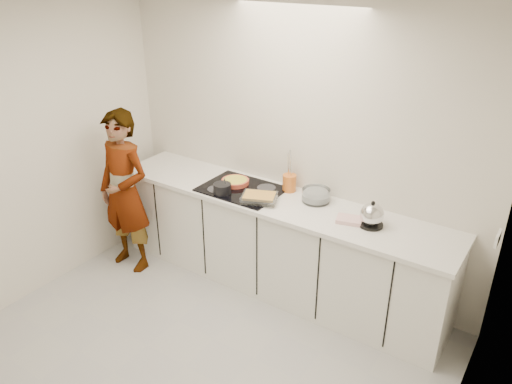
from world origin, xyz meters
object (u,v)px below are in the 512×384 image
Objects in this scene: hob at (242,189)px; mixing_bowl at (316,196)px; utensil_crock at (289,183)px; cook at (125,192)px; saucepan at (222,188)px; baking_dish at (259,197)px; tart_dish at (235,181)px; kettle at (372,216)px.

mixing_bowl is (0.67, 0.17, 0.05)m from hob.
cook is (-1.40, -0.71, -0.18)m from utensil_crock.
saucepan is 1.00m from cook.
baking_dish is 0.36m from utensil_crock.
tart_dish is 0.96× the size of mixing_bowl.
utensil_crock reaches higher than baking_dish.
mixing_bowl is 2.02× the size of utensil_crock.
baking_dish is at bearing -105.69° from utensil_crock.
utensil_crock is at bearing 20.02° from tart_dish.
kettle is (0.96, 0.14, 0.05)m from baking_dish.
kettle reaches higher than mixing_bowl.
hob is 0.20m from saucepan.
cook is at bearing -158.84° from mixing_bowl.
kettle is 0.89m from utensil_crock.
hob is at bearing -148.64° from utensil_crock.
hob is 0.45× the size of cook.
mixing_bowl is at bearing 24.42° from saucepan.
utensil_crock is at bearing 169.46° from mixing_bowl.
saucepan is 0.11× the size of cook.
hob is at bearing -178.89° from kettle.
utensil_crock is at bearing 31.36° from hob.
hob is 0.30m from baking_dish.
cook is at bearing -167.28° from kettle.
cook is at bearing -164.18° from baking_dish.
utensil_crock is at bearing 41.23° from saucepan.
kettle is at bearing 8.51° from saucepan.
cook reaches higher than kettle.
cook is (-2.26, -0.51, -0.20)m from kettle.
kettle is 1.41× the size of utensil_crock.
saucepan is 0.83m from mixing_bowl.
baking_dish is at bearing -23.99° from tart_dish.
mixing_bowl is at bearing 8.64° from tart_dish.
tart_dish is at bearing 156.01° from baking_dish.
mixing_bowl is at bearing -10.54° from utensil_crock.
tart_dish is 0.23m from saucepan.
saucepan is 0.61m from utensil_crock.
cook is at bearing -161.59° from saucepan.
utensil_crock is (0.46, 0.40, 0.02)m from saucepan.
saucepan is 0.84× the size of kettle.
hob is 1.24m from kettle.
kettle is (1.24, 0.02, 0.09)m from hob.
mixing_bowl is at bearing 165.57° from kettle.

